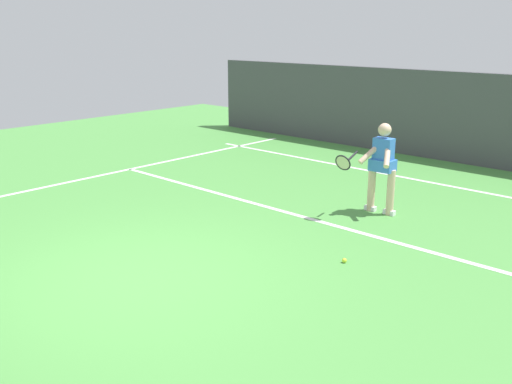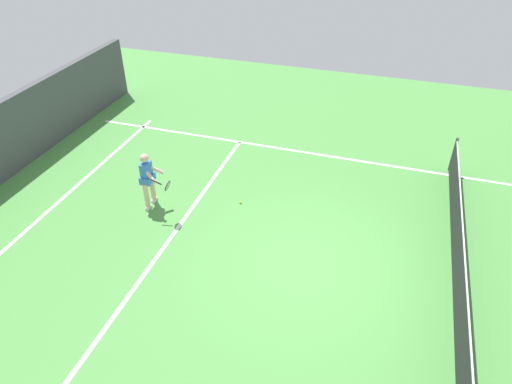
{
  "view_description": "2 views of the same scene",
  "coord_description": "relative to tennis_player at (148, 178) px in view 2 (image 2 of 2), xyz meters",
  "views": [
    {
      "loc": [
        -5.6,
        3.83,
        3.05
      ],
      "look_at": [
        -0.69,
        -1.51,
        0.95
      ],
      "focal_mm": 39.63,
      "sensor_mm": 36.0,
      "label": 1
    },
    {
      "loc": [
        7.7,
        1.27,
        7.38
      ],
      "look_at": [
        -0.76,
        -1.46,
        1.14
      ],
      "focal_mm": 32.69,
      "sensor_mm": 36.0,
      "label": 2
    }
  ],
  "objects": [
    {
      "name": "sideline_left_marking",
      "position": [
        -3.95,
        4.39,
        -0.84
      ],
      "size": [
        0.1,
        16.71,
        0.01
      ],
      "primitive_type": "cube",
      "color": "white",
      "rests_on": "ground"
    },
    {
      "name": "service_line_marking",
      "position": [
        0.9,
        1.06,
        -0.84
      ],
      "size": [
        9.7,
        0.1,
        0.01
      ],
      "primitive_type": "cube",
      "color": "white",
      "rests_on": "ground"
    },
    {
      "name": "ground_plane",
      "position": [
        0.9,
        4.39,
        -0.85
      ],
      "size": [
        24.32,
        24.32,
        0.0
      ],
      "primitive_type": "plane",
      "color": "#4C9342"
    },
    {
      "name": "tennis_player",
      "position": [
        0.0,
        0.0,
        0.0
      ],
      "size": [
        0.76,
        0.95,
        1.55
      ],
      "color": "beige",
      "rests_on": "ground"
    },
    {
      "name": "baseline_marking",
      "position": [
        0.9,
        -2.47,
        -0.84
      ],
      "size": [
        10.7,
        0.1,
        0.01
      ],
      "primitive_type": "cube",
      "color": "white",
      "rests_on": "ground"
    },
    {
      "name": "tennis_ball_near",
      "position": [
        -0.79,
        2.2,
        -0.81
      ],
      "size": [
        0.07,
        0.07,
        0.07
      ],
      "primitive_type": "sphere",
      "color": "#D1E533",
      "rests_on": "ground"
    },
    {
      "name": "court_net",
      "position": [
        0.9,
        7.53,
        -0.34
      ],
      "size": [
        10.38,
        0.08,
        1.07
      ],
      "color": "#4C4C51",
      "rests_on": "ground"
    }
  ]
}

